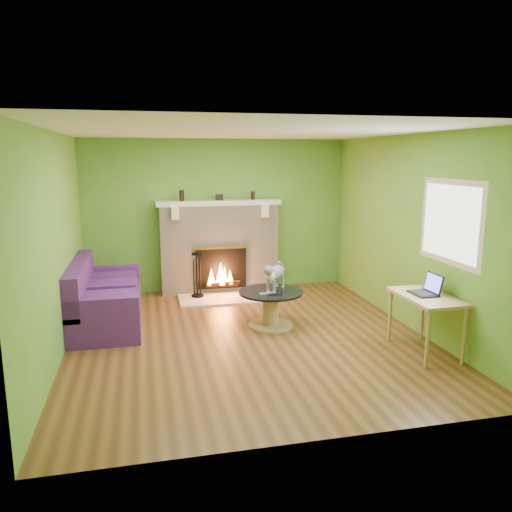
% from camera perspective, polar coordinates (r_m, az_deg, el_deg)
% --- Properties ---
extents(floor, '(5.00, 5.00, 0.00)m').
position_cam_1_polar(floor, '(6.58, -0.98, -9.20)').
color(floor, '#533117').
rests_on(floor, ground).
extents(ceiling, '(5.00, 5.00, 0.00)m').
position_cam_1_polar(ceiling, '(6.17, -1.06, 14.05)').
color(ceiling, white).
rests_on(ceiling, wall_back).
extents(wall_back, '(5.00, 0.00, 5.00)m').
position_cam_1_polar(wall_back, '(8.68, -4.43, 4.62)').
color(wall_back, '#4E9430').
rests_on(wall_back, floor).
extents(wall_front, '(5.00, 0.00, 5.00)m').
position_cam_1_polar(wall_front, '(3.88, 6.63, -3.75)').
color(wall_front, '#4E9430').
rests_on(wall_front, floor).
extents(wall_left, '(0.00, 5.00, 5.00)m').
position_cam_1_polar(wall_left, '(6.19, -21.85, 1.16)').
color(wall_left, '#4E9430').
rests_on(wall_left, floor).
extents(wall_right, '(0.00, 5.00, 5.00)m').
position_cam_1_polar(wall_right, '(7.05, 17.19, 2.61)').
color(wall_right, '#4E9430').
rests_on(wall_right, floor).
extents(window_frame, '(0.00, 1.20, 1.20)m').
position_cam_1_polar(window_frame, '(6.26, 21.34, 3.61)').
color(window_frame, silver).
rests_on(window_frame, wall_right).
extents(window_pane, '(0.00, 1.06, 1.06)m').
position_cam_1_polar(window_pane, '(6.25, 21.28, 3.61)').
color(window_pane, white).
rests_on(window_pane, wall_right).
extents(fireplace, '(2.10, 0.46, 1.58)m').
position_cam_1_polar(fireplace, '(8.58, -4.19, 0.98)').
color(fireplace, '#BCB49C').
rests_on(fireplace, floor).
extents(hearth, '(1.50, 0.75, 0.03)m').
position_cam_1_polar(hearth, '(8.25, -3.57, -4.82)').
color(hearth, beige).
rests_on(hearth, floor).
extents(mantel, '(2.10, 0.28, 0.08)m').
position_cam_1_polar(mantel, '(8.46, -4.25, 6.08)').
color(mantel, white).
rests_on(mantel, fireplace).
extents(sofa, '(0.90, 1.98, 0.89)m').
position_cam_1_polar(sofa, '(7.31, -17.10, -4.77)').
color(sofa, '#481A64').
rests_on(sofa, floor).
extents(coffee_table, '(0.88, 0.88, 0.50)m').
position_cam_1_polar(coffee_table, '(6.88, 1.69, -5.74)').
color(coffee_table, tan).
rests_on(coffee_table, floor).
extents(desk, '(0.55, 0.95, 0.70)m').
position_cam_1_polar(desk, '(6.22, 18.91, -5.04)').
color(desk, tan).
rests_on(desk, floor).
extents(cat, '(0.58, 0.67, 0.41)m').
position_cam_1_polar(cat, '(6.84, 2.26, -2.24)').
color(cat, slate).
rests_on(cat, coffee_table).
extents(remote_silver, '(0.17, 0.06, 0.02)m').
position_cam_1_polar(remote_silver, '(6.68, 1.13, -4.29)').
color(remote_silver, gray).
rests_on(remote_silver, coffee_table).
extents(remote_black, '(0.16, 0.06, 0.02)m').
position_cam_1_polar(remote_black, '(6.66, 2.26, -4.36)').
color(remote_black, black).
rests_on(remote_black, coffee_table).
extents(laptop, '(0.30, 0.34, 0.25)m').
position_cam_1_polar(laptop, '(6.20, 18.63, -3.07)').
color(laptop, black).
rests_on(laptop, desk).
extents(fire_tools, '(0.20, 0.20, 0.75)m').
position_cam_1_polar(fire_tools, '(8.24, -6.76, -2.10)').
color(fire_tools, black).
rests_on(fire_tools, hearth).
extents(mantel_vase_left, '(0.08, 0.08, 0.18)m').
position_cam_1_polar(mantel_vase_left, '(8.40, -8.48, 6.85)').
color(mantel_vase_left, black).
rests_on(mantel_vase_left, mantel).
extents(mantel_vase_right, '(0.07, 0.07, 0.14)m').
position_cam_1_polar(mantel_vase_right, '(8.58, -0.37, 6.93)').
color(mantel_vase_right, black).
rests_on(mantel_vase_right, mantel).
extents(mantel_box, '(0.12, 0.08, 0.10)m').
position_cam_1_polar(mantel_box, '(8.48, -4.21, 6.71)').
color(mantel_box, black).
rests_on(mantel_box, mantel).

